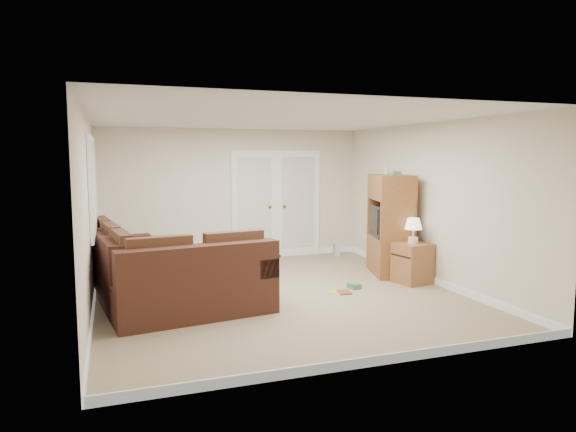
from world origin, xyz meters
name	(u,v)px	position (x,y,z in m)	size (l,w,h in m)	color
floor	(278,294)	(0.00, 0.00, 0.00)	(5.50, 5.50, 0.00)	gray
ceiling	(278,118)	(0.00, 0.00, 2.50)	(5.00, 5.50, 0.02)	silver
wall_left	(89,214)	(-2.50, 0.00, 1.25)	(0.02, 5.50, 2.50)	beige
wall_right	(429,203)	(2.50, 0.00, 1.25)	(0.02, 5.50, 2.50)	beige
wall_back	(234,195)	(0.00, 2.75, 1.25)	(5.00, 0.02, 2.50)	beige
wall_front	(371,235)	(0.00, -2.75, 1.25)	(5.00, 0.02, 2.50)	beige
baseboards	(278,291)	(0.00, 0.00, 0.05)	(5.00, 5.50, 0.10)	silver
french_doors	(277,205)	(0.85, 2.71, 1.04)	(1.80, 0.05, 2.13)	silver
window_left	(93,186)	(-2.46, 1.00, 1.55)	(0.05, 1.92, 1.42)	silver
sectional_sofa	(156,276)	(-1.69, 0.13, 0.36)	(2.42, 3.12, 0.93)	#432419
coffee_table	(240,263)	(-0.29, 1.13, 0.26)	(0.70, 1.21, 0.78)	black
tv_armoire	(390,224)	(2.20, 0.65, 0.85)	(0.84, 1.16, 1.80)	brown
side_cabinet	(412,260)	(2.20, -0.04, 0.37)	(0.56, 0.56, 1.03)	#925C35
space_heater	(337,248)	(2.04, 2.45, 0.14)	(0.11, 0.09, 0.28)	silver
floor_magazine	(339,292)	(0.89, -0.18, 0.00)	(0.30, 0.24, 0.01)	gold
floor_greenbox	(354,286)	(1.19, -0.05, 0.04)	(0.14, 0.19, 0.08)	#3D8649
floor_book	(338,292)	(0.84, -0.23, 0.01)	(0.18, 0.25, 0.02)	brown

